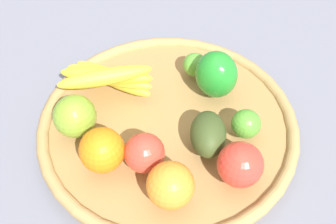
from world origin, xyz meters
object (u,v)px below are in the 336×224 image
Objects in this scene: apple_0 at (144,153)px; bell_pepper at (216,74)px; apple_1 at (240,164)px; orange_0 at (102,150)px; lime_0 at (195,65)px; orange_1 at (170,185)px; avocado at (208,134)px; banana_bunch at (108,77)px; apple_2 at (75,116)px; lime_1 at (246,124)px.

bell_pepper is (0.04, 0.20, 0.01)m from apple_0.
orange_0 is at bearing -159.66° from apple_1.
orange_1 reaches higher than lime_0.
avocado is 1.34× the size of apple_0.
banana_bunch is at bearing 166.46° from apple_1.
lime_0 is at bearing 131.36° from apple_1.
apple_2 reaches higher than banana_bunch.
avocado is at bearing 39.77° from orange_0.
bell_pepper is 1.24× the size of apple_2.
avocado is at bearing -131.55° from lime_1.
orange_1 and orange_0 have the same top height.
apple_0 is at bearing -131.50° from lime_1.
avocado is 1.19× the size of apple_2.
apple_2 is at bearing 176.29° from apple_0.
lime_0 is at bearing 107.51° from orange_1.
apple_2 is (-0.26, -0.13, 0.01)m from lime_1.
avocado is (0.13, 0.11, -0.01)m from orange_0.
orange_0 is at bearing -91.19° from bell_pepper.
orange_0 is at bearing -98.94° from lime_0.
apple_2 is (-0.21, 0.04, 0.00)m from orange_1.
apple_0 is 0.18m from lime_1.
lime_0 is 0.07m from bell_pepper.
banana_bunch is 2.39× the size of apple_1.
lime_0 is 0.17m from banana_bunch.
apple_2 is (-0.21, -0.07, 0.01)m from avocado.
apple_1 is at bearing -34.11° from bell_pepper.
orange_1 is at bearing -94.27° from avocado.
orange_1 is 0.12m from avocado.
orange_0 is at bearing 176.86° from orange_1.
lime_0 is at bearing 43.75° from banana_bunch.
lime_1 is (0.12, 0.14, -0.01)m from apple_0.
apple_0 is at bearing 25.20° from orange_0.
apple_0 is 1.29× the size of lime_1.
orange_0 is 0.07m from apple_0.
apple_2 is (-0.12, -0.22, 0.01)m from lime_0.
orange_0 is at bearing -60.77° from banana_bunch.
orange_1 is 1.00× the size of orange_0.
apple_0 is at bearing -78.52° from bell_pepper.
apple_0 is at bearing -131.46° from avocado.
apple_0 is 0.15m from apple_1.
orange_1 is at bearing -72.49° from lime_0.
apple_1 is (0.20, 0.08, -0.00)m from orange_0.
bell_pepper is 1.26× the size of apple_1.
banana_bunch and orange_0 have the same top height.
apple_1 is (0.16, -0.19, 0.01)m from lime_0.
orange_1 is at bearing -3.14° from orange_0.
bell_pepper is (-0.04, 0.12, 0.02)m from avocado.
apple_0 reaches higher than lime_1.
apple_2 is at bearing -89.37° from banana_bunch.
apple_0 is (0.06, 0.03, -0.00)m from orange_0.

